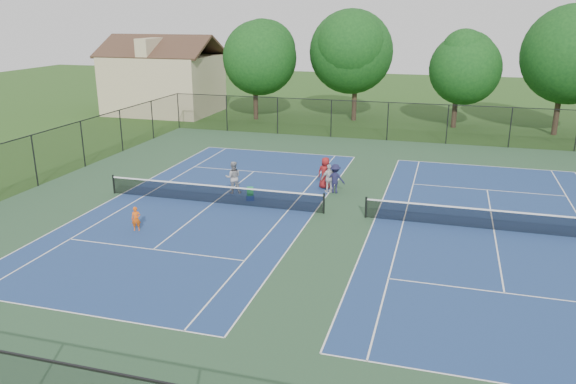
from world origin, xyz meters
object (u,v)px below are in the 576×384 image
(clapboard_house, at_px, (164,82))
(bystander_b, at_px, (335,179))
(bystander_c, at_px, (325,173))
(ball_crate, at_px, (250,198))
(tree_back_a, at_px, (255,54))
(tree_back_d, at_px, (566,50))
(ball_hopper, at_px, (250,191))
(tree_back_c, at_px, (459,64))
(child_player, at_px, (136,219))
(tree_back_b, at_px, (356,48))
(instructor, at_px, (233,177))
(bystander_a, at_px, (329,178))

(clapboard_house, distance_m, bystander_b, 30.70)
(bystander_c, relative_size, ball_crate, 4.41)
(tree_back_a, bearing_deg, tree_back_d, 0.00)
(ball_hopper, bearing_deg, tree_back_c, 66.79)
(bystander_c, bearing_deg, tree_back_d, -121.12)
(child_player, distance_m, ball_hopper, 6.63)
(tree_back_c, xyz_separation_m, bystander_b, (-6.20, -21.49, -4.66))
(bystander_c, bearing_deg, ball_hopper, 49.50)
(tree_back_b, relative_size, ball_hopper, 22.92)
(child_player, distance_m, instructor, 6.90)
(ball_crate, bearing_deg, tree_back_d, 51.51)
(tree_back_b, bearing_deg, ball_crate, -92.97)
(instructor, bearing_deg, tree_back_c, -139.16)
(tree_back_d, distance_m, clapboard_house, 36.21)
(ball_hopper, bearing_deg, tree_back_b, 87.03)
(tree_back_c, height_order, ball_hopper, tree_back_c)
(bystander_a, xyz_separation_m, ball_crate, (-3.75, -2.54, -0.67))
(tree_back_a, xyz_separation_m, bystander_b, (11.80, -20.49, -5.21))
(bystander_a, bearing_deg, bystander_c, -97.94)
(tree_back_a, distance_m, ball_hopper, 24.89)
(tree_back_d, height_order, bystander_a, tree_back_d)
(clapboard_house, bearing_deg, bystander_c, -44.60)
(tree_back_b, relative_size, bystander_c, 5.54)
(tree_back_a, xyz_separation_m, child_player, (4.18, -28.63, -5.47))
(tree_back_b, height_order, bystander_c, tree_back_b)
(tree_back_b, relative_size, tree_back_c, 1.19)
(tree_back_b, distance_m, instructor, 24.90)
(child_player, height_order, bystander_b, bystander_b)
(tree_back_b, distance_m, child_player, 31.58)
(tree_back_d, xyz_separation_m, bystander_b, (-14.20, -20.49, -6.00))
(bystander_c, bearing_deg, tree_back_b, -78.65)
(tree_back_c, relative_size, child_player, 7.36)
(child_player, relative_size, ball_hopper, 2.61)
(tree_back_a, bearing_deg, instructor, -73.86)
(bystander_c, distance_m, ball_hopper, 4.69)
(instructor, relative_size, bystander_c, 1.00)
(tree_back_a, relative_size, ball_crate, 22.27)
(tree_back_c, height_order, ball_crate, tree_back_c)
(tree_back_c, relative_size, tree_back_d, 0.81)
(bystander_b, distance_m, bystander_c, 1.01)
(tree_back_d, xyz_separation_m, clapboard_house, (-36.00, 1.00, -3.73))
(instructor, bearing_deg, ball_hopper, 122.76)
(clapboard_house, bearing_deg, ball_hopper, -53.60)
(instructor, relative_size, bystander_a, 1.13)
(bystander_b, bearing_deg, ball_hopper, 33.70)
(tree_back_a, height_order, bystander_b, tree_back_a)
(clapboard_house, relative_size, bystander_a, 6.70)
(bystander_c, bearing_deg, tree_back_c, -102.52)
(tree_back_a, bearing_deg, child_player, -81.69)
(tree_back_b, height_order, ball_crate, tree_back_b)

